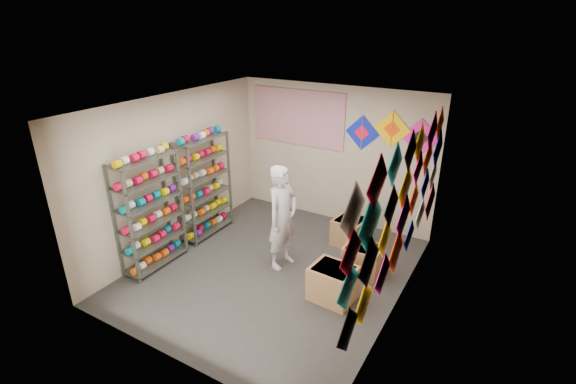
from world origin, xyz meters
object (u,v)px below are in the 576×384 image
Objects in this scene: shelf_rack_back at (204,187)px; carton_a at (333,283)px; shopkeeper at (283,217)px; carton_b at (362,259)px; carton_c at (350,231)px; shelf_rack_front at (150,213)px.

carton_a is at bearing -12.49° from shelf_rack_back.
shopkeeper is 3.03× the size of carton_b.
carton_c is (-0.41, 1.63, -0.01)m from carton_a.
shelf_rack_front is 1.09× the size of shopkeeper.
carton_b is (3.05, 1.51, -0.71)m from shelf_rack_front.
shopkeeper is 1.53m from carton_c.
carton_a is 1.68m from carton_c.
carton_c is at bearing -21.96° from shopkeeper.
shelf_rack_front is 3.30× the size of carton_b.
shelf_rack_back is 1.09× the size of shopkeeper.
shelf_rack_back is 3.35× the size of carton_c.
shelf_rack_back is (0.00, 1.30, 0.00)m from shelf_rack_front.
carton_a is (2.93, -0.65, -0.69)m from shelf_rack_back.
carton_c is at bearing 122.59° from carton_b.
shelf_rack_front is at bearing -155.89° from carton_b.
shopkeeper reaches higher than carton_b.
carton_c reaches higher than carton_b.
carton_c is at bearing 21.28° from shelf_rack_back.
carton_b is at bearing 85.86° from carton_a.
shelf_rack_front is at bearing -131.18° from carton_c.
carton_b is at bearing 26.38° from shelf_rack_front.
carton_c is (2.52, 2.28, -0.70)m from shelf_rack_front.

